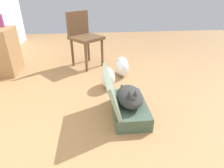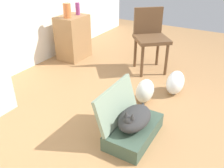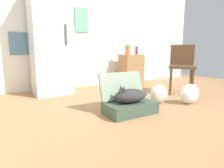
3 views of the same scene
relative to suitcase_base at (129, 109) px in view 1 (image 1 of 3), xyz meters
name	(u,v)px [view 1 (image 1 of 3)]	position (x,y,z in m)	size (l,w,h in m)	color
ground_plane	(127,96)	(0.39, -0.04, -0.08)	(7.68, 7.68, 0.00)	#9E7247
suitcase_base	(129,109)	(0.00, 0.00, 0.00)	(0.64, 0.37, 0.15)	#384C3D
suitcase_lid	(111,89)	(0.00, 0.20, 0.26)	(0.64, 0.37, 0.04)	gray
cat	(130,96)	(-0.01, 0.00, 0.16)	(0.52, 0.27, 0.22)	#2D2D2D
plastic_bag_white	(108,78)	(0.67, 0.18, 0.07)	(0.31, 0.20, 0.29)	silver
plastic_bag_clear	(122,66)	(1.05, -0.07, 0.07)	(0.35, 0.21, 0.30)	silver
side_table	(3,52)	(1.36, 1.81, 0.28)	(0.51, 0.39, 0.72)	olive
vase_short	(1,21)	(1.49, 1.77, 0.74)	(0.07, 0.07, 0.19)	#8C387A
chair	(84,36)	(1.58, 0.52, 0.45)	(0.65, 0.65, 0.92)	brown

